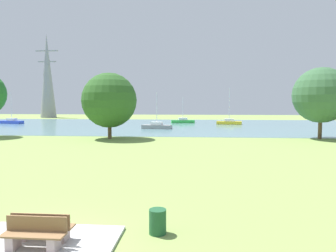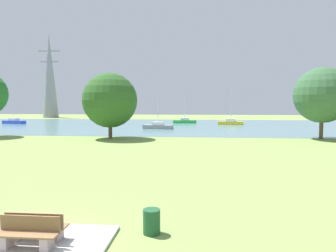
# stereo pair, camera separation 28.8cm
# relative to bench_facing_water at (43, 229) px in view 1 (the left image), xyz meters

# --- Properties ---
(ground_plane) EXTENTS (160.00, 160.00, 0.00)m
(ground_plane) POSITION_rel_bench_facing_water_xyz_m (0.00, 21.73, -0.47)
(ground_plane) COLOR #7F994C
(concrete_pad) EXTENTS (4.40, 3.20, 0.10)m
(concrete_pad) POSITION_rel_bench_facing_water_xyz_m (0.00, -0.27, -0.42)
(concrete_pad) COLOR #AEAEAE
(concrete_pad) RESTS_ON ground
(bench_facing_water) EXTENTS (1.80, 0.48, 0.89)m
(bench_facing_water) POSITION_rel_bench_facing_water_xyz_m (0.00, 0.00, 0.00)
(bench_facing_water) COLOR #A9928F
(bench_facing_water) RESTS_ON concrete_pad
(bench_facing_inland) EXTENTS (1.80, 0.48, 0.89)m
(bench_facing_inland) POSITION_rel_bench_facing_water_xyz_m (0.00, -0.54, 0.00)
(bench_facing_inland) COLOR #A9928F
(bench_facing_inland) RESTS_ON concrete_pad
(litter_bin) EXTENTS (0.56, 0.56, 0.80)m
(litter_bin) POSITION_rel_bench_facing_water_xyz_m (3.33, 1.02, -0.07)
(litter_bin) COLOR #1E512D
(litter_bin) RESTS_ON ground
(water_surface) EXTENTS (140.00, 40.00, 0.02)m
(water_surface) POSITION_rel_bench_facing_water_xyz_m (0.00, 49.73, -0.46)
(water_surface) COLOR slate
(water_surface) RESTS_ON ground
(sailboat_green) EXTENTS (4.96, 2.15, 5.38)m
(sailboat_green) POSITION_rel_bench_facing_water_xyz_m (2.10, 56.58, -0.02)
(sailboat_green) COLOR green
(sailboat_green) RESTS_ON water_surface
(sailboat_yellow) EXTENTS (4.96, 2.12, 7.17)m
(sailboat_yellow) POSITION_rel_bench_facing_water_xyz_m (11.23, 53.11, -0.00)
(sailboat_yellow) COLOR yellow
(sailboat_yellow) RESTS_ON water_surface
(sailboat_gray) EXTENTS (4.99, 2.32, 5.89)m
(sailboat_gray) POSITION_rel_bench_facing_water_xyz_m (-1.58, 41.83, -0.02)
(sailboat_gray) COLOR gray
(sailboat_gray) RESTS_ON water_surface
(sailboat_blue) EXTENTS (5.02, 2.59, 6.38)m
(sailboat_blue) POSITION_rel_bench_facing_water_xyz_m (-32.19, 51.64, -0.01)
(sailboat_blue) COLOR blue
(sailboat_blue) RESTS_ON water_surface
(tree_east_far) EXTENTS (6.43, 6.43, 7.73)m
(tree_east_far) POSITION_rel_bench_facing_water_xyz_m (-5.44, 27.41, 4.04)
(tree_east_far) COLOR brown
(tree_east_far) RESTS_ON ground
(tree_west_far) EXTENTS (6.44, 6.44, 8.33)m
(tree_west_far) POSITION_rel_bench_facing_water_xyz_m (19.16, 29.23, 4.63)
(tree_west_far) COLOR brown
(tree_west_far) RESTS_ON ground
(electricity_pylon) EXTENTS (6.40, 4.40, 23.43)m
(electricity_pylon) POSITION_rel_bench_facing_water_xyz_m (-36.87, 77.54, 11.26)
(electricity_pylon) COLOR gray
(electricity_pylon) RESTS_ON ground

